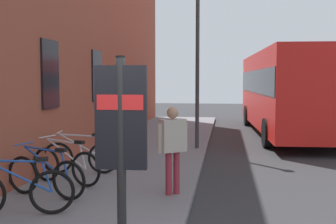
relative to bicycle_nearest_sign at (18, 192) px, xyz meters
name	(u,v)px	position (x,y,z in m)	size (l,w,h in m)	color
ground	(243,177)	(3.69, -3.63, -0.51)	(60.00, 60.00, 0.00)	#2D2D30
sidewalk_pavement	(144,156)	(5.69, -0.88, -0.45)	(24.00, 3.50, 0.12)	slate
bicycle_nearest_sign	(18,192)	(0.00, 0.00, 0.00)	(0.70, 1.69, 0.97)	black
bicycle_leaning_wall	(46,176)	(1.07, 0.04, 0.00)	(0.63, 1.72, 0.97)	black
bicycle_under_window	(66,165)	(2.02, 0.03, 0.00)	(0.70, 1.69, 0.97)	black
bicycle_end_of_row	(81,157)	(2.99, 0.06, 0.00)	(0.48, 1.76, 0.97)	black
transit_info_sign	(121,132)	(-1.74, -2.13, 1.21)	(0.11, 0.55, 2.40)	black
city_bus	(285,88)	(11.41, -5.63, 1.41)	(10.61, 3.03, 3.35)	red
pedestrian_crossing_street	(173,141)	(1.59, -2.24, 0.62)	(0.47, 0.52, 1.65)	maroon
street_lamp	(197,54)	(6.92, -2.33, 2.57)	(0.28, 0.28, 4.97)	#333338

